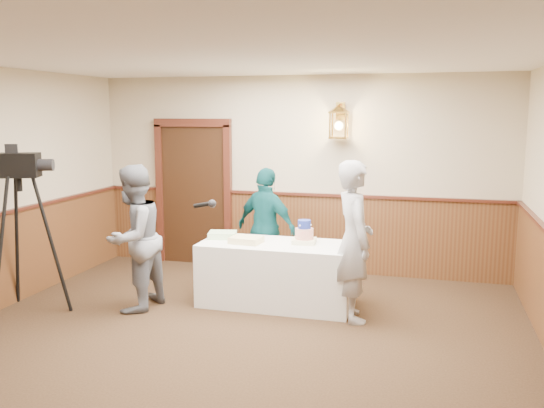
{
  "coord_description": "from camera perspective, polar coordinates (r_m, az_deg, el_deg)",
  "views": [
    {
      "loc": [
        1.81,
        -4.53,
        2.28
      ],
      "look_at": [
        0.1,
        1.7,
        1.25
      ],
      "focal_mm": 38.0,
      "sensor_mm": 36.0,
      "label": 1
    }
  ],
  "objects": [
    {
      "name": "ground",
      "position": [
        5.39,
        -6.05,
        -16.05
      ],
      "size": [
        7.0,
        7.0,
        0.0
      ],
      "primitive_type": "plane",
      "color": "black",
      "rests_on": "ground"
    },
    {
      "name": "room_shell",
      "position": [
        5.38,
        -5.1,
        0.9
      ],
      "size": [
        6.02,
        7.02,
        2.81
      ],
      "color": "#BFB18F",
      "rests_on": "ground"
    },
    {
      "name": "display_table",
      "position": [
        6.92,
        0.44,
        -6.92
      ],
      "size": [
        1.8,
        0.8,
        0.75
      ],
      "primitive_type": "cube",
      "color": "white",
      "rests_on": "ground"
    },
    {
      "name": "tiered_cake",
      "position": [
        6.81,
        3.22,
        -3.01
      ],
      "size": [
        0.29,
        0.29,
        0.28
      ],
      "rotation": [
        0.0,
        0.0,
        0.09
      ],
      "color": "#F2EEBD",
      "rests_on": "display_table"
    },
    {
      "name": "sheet_cake_yellow",
      "position": [
        6.83,
        -2.58,
        -3.57
      ],
      "size": [
        0.39,
        0.31,
        0.07
      ],
      "primitive_type": "cube",
      "rotation": [
        0.0,
        0.0,
        -0.11
      ],
      "color": "#FDD697",
      "rests_on": "display_table"
    },
    {
      "name": "sheet_cake_green",
      "position": [
        7.12,
        -4.93,
        -3.06
      ],
      "size": [
        0.38,
        0.33,
        0.08
      ],
      "primitive_type": "cube",
      "rotation": [
        0.0,
        0.0,
        0.22
      ],
      "color": "#AAE7A3",
      "rests_on": "display_table"
    },
    {
      "name": "interviewer",
      "position": [
        6.82,
        -13.55,
        -3.31
      ],
      "size": [
        1.51,
        0.9,
        1.7
      ],
      "rotation": [
        0.0,
        0.0,
        -1.71
      ],
      "color": "slate",
      "rests_on": "ground"
    },
    {
      "name": "baker",
      "position": [
        6.37,
        8.1,
        -3.64
      ],
      "size": [
        0.65,
        0.77,
        1.78
      ],
      "primitive_type": "imported",
      "rotation": [
        0.0,
        0.0,
        1.99
      ],
      "color": "#99999E",
      "rests_on": "ground"
    },
    {
      "name": "assistant_p",
      "position": [
        7.5,
        -0.54,
        -2.41
      ],
      "size": [
        1.0,
        0.72,
        1.58
      ],
      "primitive_type": "imported",
      "rotation": [
        0.0,
        0.0,
        2.73
      ],
      "color": "#0D474C",
      "rests_on": "ground"
    },
    {
      "name": "tv_camera_rig",
      "position": [
        7.1,
        -23.42,
        -3.53
      ],
      "size": [
        0.72,
        0.67,
        1.84
      ],
      "rotation": [
        0.0,
        0.0,
        0.37
      ],
      "color": "black",
      "rests_on": "ground"
    }
  ]
}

